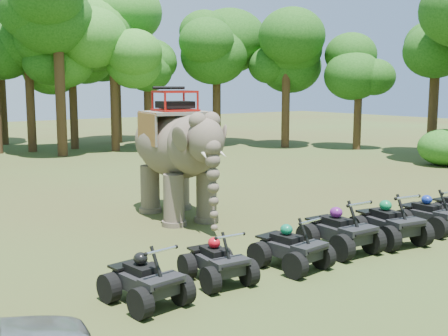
% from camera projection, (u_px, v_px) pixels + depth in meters
% --- Properties ---
extents(ground, '(110.00, 110.00, 0.00)m').
position_uv_depth(ground, '(251.00, 246.00, 14.56)').
color(ground, '#47381E').
rests_on(ground, ground).
extents(elephant, '(2.83, 5.10, 4.07)m').
position_uv_depth(elephant, '(177.00, 153.00, 17.48)').
color(elephant, '#4B4137').
rests_on(elephant, ground).
extents(atv_0, '(1.37, 1.75, 1.20)m').
position_uv_depth(atv_0, '(145.00, 273.00, 10.63)').
color(atv_0, black).
rests_on(atv_0, ground).
extents(atv_1, '(1.26, 1.65, 1.16)m').
position_uv_depth(atv_1, '(217.00, 255.00, 11.81)').
color(atv_1, black).
rests_on(atv_1, ground).
extents(atv_2, '(1.39, 1.78, 1.23)m').
position_uv_depth(atv_2, '(291.00, 242.00, 12.72)').
color(atv_2, black).
rests_on(atv_2, ground).
extents(atv_3, '(1.41, 1.89, 1.36)m').
position_uv_depth(atv_3, '(340.00, 225.00, 13.98)').
color(atv_3, black).
rests_on(atv_3, ground).
extents(atv_4, '(1.65, 2.06, 1.38)m').
position_uv_depth(atv_4, '(389.00, 217.00, 14.74)').
color(atv_4, black).
rests_on(atv_4, ground).
extents(atv_5, '(1.26, 1.72, 1.27)m').
position_uv_depth(atv_5, '(431.00, 210.00, 15.89)').
color(atv_5, black).
rests_on(atv_5, ground).
extents(tree_1, '(5.00, 5.00, 7.14)m').
position_uv_depth(tree_1, '(73.00, 94.00, 36.20)').
color(tree_1, '#195114').
rests_on(tree_1, ground).
extents(tree_2, '(4.65, 4.65, 6.64)m').
position_uv_depth(tree_2, '(148.00, 98.00, 36.51)').
color(tree_2, '#195114').
rests_on(tree_2, ground).
extents(tree_3, '(6.17, 6.17, 8.81)m').
position_uv_depth(tree_3, '(217.00, 81.00, 38.20)').
color(tree_3, '#195114').
rests_on(tree_3, ground).
extents(tree_4, '(5.60, 5.60, 7.99)m').
position_uv_depth(tree_4, '(286.00, 87.00, 36.94)').
color(tree_4, '#195114').
rests_on(tree_4, ground).
extents(tree_5, '(4.71, 4.71, 6.73)m').
position_uv_depth(tree_5, '(358.00, 97.00, 35.91)').
color(tree_5, '#195114').
rests_on(tree_5, ground).
extents(tree_6, '(6.31, 6.31, 9.02)m').
position_uv_depth(tree_6, '(435.00, 79.00, 33.19)').
color(tree_6, '#195114').
rests_on(tree_6, ground).
extents(tree_31, '(7.18, 7.18, 10.25)m').
position_uv_depth(tree_31, '(0.00, 70.00, 38.65)').
color(tree_31, '#195114').
rests_on(tree_31, ground).
extents(tree_32, '(5.34, 5.34, 7.63)m').
position_uv_depth(tree_32, '(30.00, 90.00, 34.49)').
color(tree_32, '#195114').
rests_on(tree_32, ground).
extents(tree_33, '(6.64, 6.64, 9.48)m').
position_uv_depth(tree_33, '(60.00, 74.00, 32.20)').
color(tree_33, '#195114').
rests_on(tree_33, ground).
extents(tree_36, '(5.21, 5.21, 7.44)m').
position_uv_depth(tree_36, '(114.00, 92.00, 34.87)').
color(tree_36, '#195114').
rests_on(tree_36, ground).
extents(tree_37, '(6.97, 6.97, 9.95)m').
position_uv_depth(tree_37, '(115.00, 73.00, 40.31)').
color(tree_37, '#195114').
rests_on(tree_37, ground).
extents(tree_38, '(5.99, 5.99, 8.55)m').
position_uv_depth(tree_38, '(117.00, 83.00, 40.17)').
color(tree_38, '#195114').
rests_on(tree_38, ground).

